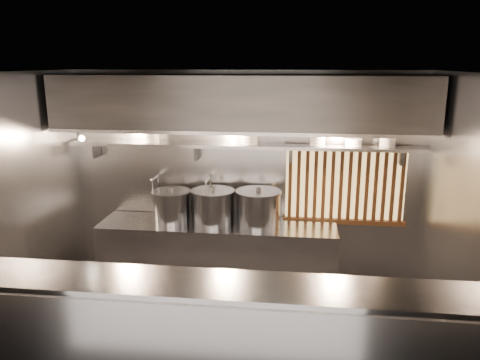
% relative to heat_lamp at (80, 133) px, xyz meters
% --- Properties ---
extents(floor, '(4.50, 4.50, 0.00)m').
position_rel_heat_lamp_xyz_m(floor, '(1.90, -0.85, -2.07)').
color(floor, black).
rests_on(floor, ground).
extents(ceiling, '(4.50, 4.50, 0.00)m').
position_rel_heat_lamp_xyz_m(ceiling, '(1.90, -0.85, 0.73)').
color(ceiling, black).
rests_on(ceiling, wall_back).
extents(wall_back, '(4.50, 0.00, 4.50)m').
position_rel_heat_lamp_xyz_m(wall_back, '(1.90, 0.65, -0.67)').
color(wall_back, gray).
rests_on(wall_back, floor).
extents(wall_left, '(0.00, 3.00, 3.00)m').
position_rel_heat_lamp_xyz_m(wall_left, '(-0.35, -0.85, -0.67)').
color(wall_left, gray).
rests_on(wall_left, floor).
extents(wall_right, '(0.00, 3.00, 3.00)m').
position_rel_heat_lamp_xyz_m(wall_right, '(4.15, -0.85, -0.67)').
color(wall_right, gray).
rests_on(wall_right, floor).
extents(serving_counter, '(4.50, 0.56, 1.13)m').
position_rel_heat_lamp_xyz_m(serving_counter, '(1.90, -1.81, -1.50)').
color(serving_counter, '#97979C').
rests_on(serving_counter, floor).
extents(cooking_bench, '(3.00, 0.70, 0.90)m').
position_rel_heat_lamp_xyz_m(cooking_bench, '(1.60, 0.28, -1.62)').
color(cooking_bench, '#97979C').
rests_on(cooking_bench, floor).
extents(bowl_shelf, '(4.40, 0.34, 0.04)m').
position_rel_heat_lamp_xyz_m(bowl_shelf, '(1.90, 0.47, -0.19)').
color(bowl_shelf, '#97979C').
rests_on(bowl_shelf, wall_back).
extents(exhaust_hood, '(4.40, 0.81, 0.65)m').
position_rel_heat_lamp_xyz_m(exhaust_hood, '(1.90, 0.25, 0.36)').
color(exhaust_hood, '#2D2D30').
rests_on(exhaust_hood, ceiling).
extents(wood_screen, '(1.56, 0.09, 1.04)m').
position_rel_heat_lamp_xyz_m(wood_screen, '(3.20, 0.60, -0.69)').
color(wood_screen, '#FFD072').
rests_on(wood_screen, wall_back).
extents(faucet_left, '(0.04, 0.30, 0.50)m').
position_rel_heat_lamp_xyz_m(faucet_left, '(0.75, 0.52, -0.76)').
color(faucet_left, silver).
rests_on(faucet_left, wall_back).
extents(faucet_right, '(0.04, 0.30, 0.50)m').
position_rel_heat_lamp_xyz_m(faucet_right, '(1.45, 0.52, -0.76)').
color(faucet_right, silver).
rests_on(faucet_right, wall_back).
extents(heat_lamp, '(0.25, 0.35, 0.20)m').
position_rel_heat_lamp_xyz_m(heat_lamp, '(0.00, 0.00, 0.00)').
color(heat_lamp, '#97979C').
rests_on(heat_lamp, exhaust_hood).
extents(pendant_bulb, '(0.09, 0.09, 0.19)m').
position_rel_heat_lamp_xyz_m(pendant_bulb, '(1.80, 0.35, -0.11)').
color(pendant_bulb, '#2D2D30').
rests_on(pendant_bulb, exhaust_hood).
extents(stock_pot_left, '(0.65, 0.65, 0.44)m').
position_rel_heat_lamp_xyz_m(stock_pot_left, '(1.00, 0.32, -0.96)').
color(stock_pot_left, '#97979C').
rests_on(stock_pot_left, cooking_bench).
extents(stock_pot_mid, '(0.72, 0.72, 0.47)m').
position_rel_heat_lamp_xyz_m(stock_pot_mid, '(1.54, 0.31, -0.95)').
color(stock_pot_mid, '#97979C').
rests_on(stock_pot_mid, cooking_bench).
extents(stock_pot_right, '(0.76, 0.76, 0.48)m').
position_rel_heat_lamp_xyz_m(stock_pot_right, '(2.12, 0.32, -0.95)').
color(stock_pot_right, '#97979C').
rests_on(stock_pot_right, cooking_bench).
extents(bowl_stack_0, '(0.22, 0.22, 0.13)m').
position_rel_heat_lamp_xyz_m(bowl_stack_0, '(0.72, 0.47, -0.10)').
color(bowl_stack_0, white).
rests_on(bowl_stack_0, bowl_shelf).
extents(bowl_stack_1, '(0.23, 0.23, 0.13)m').
position_rel_heat_lamp_xyz_m(bowl_stack_1, '(1.98, 0.47, -0.10)').
color(bowl_stack_1, white).
rests_on(bowl_stack_1, bowl_shelf).
extents(bowl_stack_2, '(0.20, 0.20, 0.17)m').
position_rel_heat_lamp_xyz_m(bowl_stack_2, '(2.82, 0.47, -0.08)').
color(bowl_stack_2, white).
rests_on(bowl_stack_2, bowl_shelf).
extents(bowl_stack_3, '(0.21, 0.21, 0.09)m').
position_rel_heat_lamp_xyz_m(bowl_stack_3, '(3.25, 0.47, -0.12)').
color(bowl_stack_3, white).
rests_on(bowl_stack_3, bowl_shelf).
extents(bowl_stack_4, '(0.21, 0.21, 0.13)m').
position_rel_heat_lamp_xyz_m(bowl_stack_4, '(3.66, 0.47, -0.10)').
color(bowl_stack_4, white).
rests_on(bowl_stack_4, bowl_shelf).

